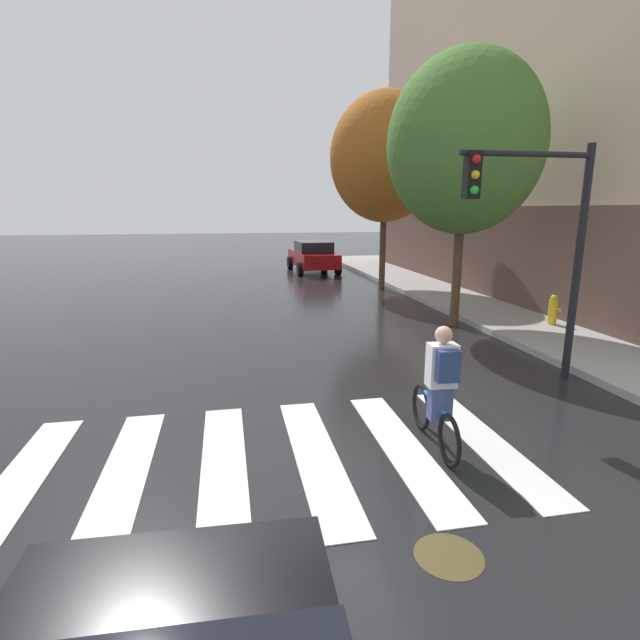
# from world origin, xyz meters

# --- Properties ---
(ground_plane) EXTENTS (120.00, 120.00, 0.00)m
(ground_plane) POSITION_xyz_m (0.00, 0.00, 0.00)
(ground_plane) COLOR black
(crosswalk_stripes) EXTENTS (6.41, 3.42, 0.01)m
(crosswalk_stripes) POSITION_xyz_m (-0.53, 0.00, 0.01)
(crosswalk_stripes) COLOR silver
(crosswalk_stripes) RESTS_ON ground
(manhole_cover) EXTENTS (0.64, 0.64, 0.01)m
(manhole_cover) POSITION_xyz_m (0.92, -2.05, 0.00)
(manhole_cover) COLOR #473D1E
(manhole_cover) RESTS_ON ground
(sedan_mid) EXTENTS (2.22, 4.52, 1.54)m
(sedan_mid) POSITION_xyz_m (3.36, 18.55, 0.79)
(sedan_mid) COLOR maroon
(sedan_mid) RESTS_ON ground
(cyclist) EXTENTS (0.37, 1.71, 1.69)m
(cyclist) POSITION_xyz_m (1.66, -0.12, 0.84)
(cyclist) COLOR black
(cyclist) RESTS_ON ground
(traffic_light_near) EXTENTS (2.47, 0.28, 4.20)m
(traffic_light_near) POSITION_xyz_m (4.36, 2.00, 2.86)
(traffic_light_near) COLOR black
(traffic_light_near) RESTS_ON ground
(fire_hydrant) EXTENTS (0.33, 0.22, 0.78)m
(fire_hydrant) POSITION_xyz_m (7.41, 5.45, 0.53)
(fire_hydrant) COLOR gold
(fire_hydrant) RESTS_ON sidewalk
(street_tree_near) EXTENTS (3.92, 3.92, 6.98)m
(street_tree_near) POSITION_xyz_m (5.08, 6.36, 4.71)
(street_tree_near) COLOR #4C3823
(street_tree_near) RESTS_ON ground
(street_tree_mid) EXTENTS (4.15, 4.15, 7.38)m
(street_tree_mid) POSITION_xyz_m (5.05, 12.60, 4.99)
(street_tree_mid) COLOR #4C3823
(street_tree_mid) RESTS_ON ground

